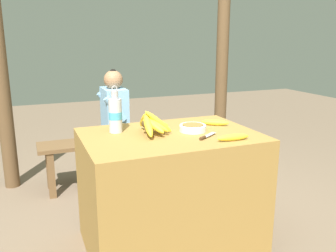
# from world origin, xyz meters

# --- Properties ---
(ground_plane) EXTENTS (12.00, 12.00, 0.00)m
(ground_plane) POSITION_xyz_m (0.00, 0.00, 0.00)
(ground_plane) COLOR #75604C
(market_counter) EXTENTS (1.12, 0.78, 0.79)m
(market_counter) POSITION_xyz_m (0.00, 0.00, 0.40)
(market_counter) COLOR olive
(market_counter) RESTS_ON ground_plane
(banana_bunch_ripe) EXTENTS (0.21, 0.34, 0.17)m
(banana_bunch_ripe) POSITION_xyz_m (-0.12, 0.03, 0.87)
(banana_bunch_ripe) COLOR #4C381E
(banana_bunch_ripe) RESTS_ON market_counter
(serving_bowl) EXTENTS (0.18, 0.18, 0.05)m
(serving_bowl) POSITION_xyz_m (0.17, 0.01, 0.82)
(serving_bowl) COLOR white
(serving_bowl) RESTS_ON market_counter
(water_bottle) EXTENTS (0.09, 0.09, 0.31)m
(water_bottle) POSITION_xyz_m (-0.31, 0.17, 0.91)
(water_bottle) COLOR silver
(water_bottle) RESTS_ON market_counter
(loose_banana_front) EXTENTS (0.21, 0.05, 0.04)m
(loose_banana_front) POSITION_xyz_m (0.29, -0.29, 0.81)
(loose_banana_front) COLOR yellow
(loose_banana_front) RESTS_ON market_counter
(loose_banana_side) EXTENTS (0.18, 0.14, 0.04)m
(loose_banana_side) POSITION_xyz_m (0.38, 0.09, 0.81)
(loose_banana_side) COLOR yellow
(loose_banana_side) RESTS_ON market_counter
(knife) EXTENTS (0.17, 0.12, 0.02)m
(knife) POSITION_xyz_m (0.16, -0.18, 0.80)
(knife) COLOR #BCBCC1
(knife) RESTS_ON market_counter
(wooden_bench) EXTENTS (1.80, 0.32, 0.45)m
(wooden_bench) POSITION_xyz_m (0.10, 1.19, 0.38)
(wooden_bench) COLOR brown
(wooden_bench) RESTS_ON ground_plane
(seated_vendor) EXTENTS (0.40, 0.39, 1.12)m
(seated_vendor) POSITION_xyz_m (-0.14, 1.16, 0.65)
(seated_vendor) COLOR #564C60
(seated_vendor) RESTS_ON ground_plane
(banana_bunch_green) EXTENTS (0.17, 0.30, 0.15)m
(banana_bunch_green) POSITION_xyz_m (0.63, 1.19, 0.52)
(banana_bunch_green) COLOR #4C381E
(banana_bunch_green) RESTS_ON wooden_bench
(support_post_far) EXTENTS (0.14, 0.14, 2.55)m
(support_post_far) POSITION_xyz_m (1.24, 1.49, 1.27)
(support_post_far) COLOR brown
(support_post_far) RESTS_ON ground_plane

